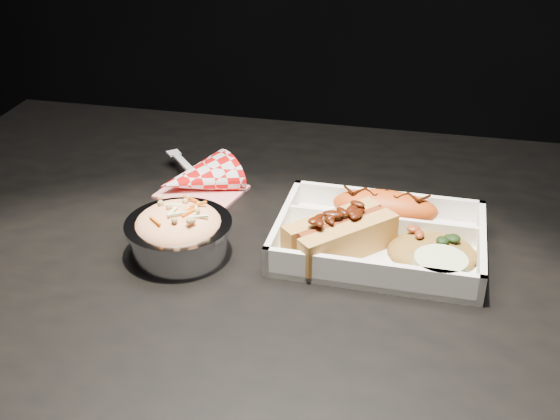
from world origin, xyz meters
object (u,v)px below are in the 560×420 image
Objects in this scene: fried_pastry at (385,207)px; hotdog at (340,233)px; foil_coleslaw_cup at (179,231)px; food_tray at (379,242)px; dining_table at (294,302)px; napkin_fork at (197,179)px.

hotdog reaches higher than fried_pastry.
foil_coleslaw_cup is at bearing -153.23° from fried_pastry.
hotdog is (-0.05, -0.03, 0.02)m from food_tray.
dining_table is at bearing 120.42° from hotdog.
foil_coleslaw_cup is 0.17m from napkin_fork.
fried_pastry is at bearing 32.34° from dining_table.
foil_coleslaw_cup is at bearing 145.77° from hotdog.
foil_coleslaw_cup is (-0.24, -0.06, 0.02)m from food_tray.
hotdog is at bearing 11.47° from foil_coleslaw_cup.
fried_pastry reaches higher than food_tray.
napkin_fork is at bearing 144.86° from dining_table.
napkin_fork is at bearing 101.47° from foil_coleslaw_cup.
napkin_fork is at bearing 159.94° from food_tray.
food_tray is at bearing -91.31° from fried_pastry.
dining_table is 7.77× the size of napkin_fork.
food_tray is 0.25m from foil_coleslaw_cup.
fried_pastry is 0.99× the size of hotdog.
dining_table is at bearing -172.45° from food_tray.
dining_table is 0.17m from fried_pastry.
foil_coleslaw_cup is (-0.19, -0.04, -0.00)m from hotdog.
foil_coleslaw_cup is (-0.24, -0.12, 0.00)m from fried_pastry.
food_tray is 1.87× the size of fried_pastry.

